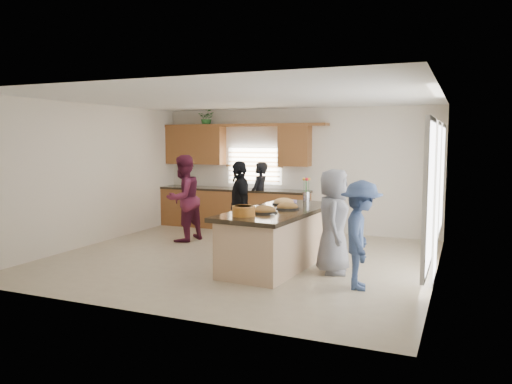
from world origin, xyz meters
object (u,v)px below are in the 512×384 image
at_px(island, 278,239).
at_px(woman_left_mid, 183,198).
at_px(salad_bowl, 244,210).
at_px(woman_right_back, 361,235).
at_px(woman_right_front, 333,221).
at_px(woman_left_front, 240,206).
at_px(woman_left_back, 260,197).

distance_m(island, woman_left_mid, 2.79).
bearing_deg(salad_bowl, woman_right_back, 4.36).
xyz_separation_m(salad_bowl, woman_right_front, (1.18, 0.81, -0.21)).
bearing_deg(woman_left_front, woman_right_back, 25.82).
height_order(island, salad_bowl, salad_bowl).
height_order(salad_bowl, woman_right_front, woman_right_front).
relative_size(woman_left_mid, woman_left_front, 1.05).
relative_size(salad_bowl, woman_right_back, 0.23).
height_order(island, woman_left_front, woman_left_front).
distance_m(woman_left_back, woman_right_back, 4.67).
height_order(woman_left_back, woman_left_mid, woman_left_mid).
bearing_deg(salad_bowl, woman_right_front, 34.54).
relative_size(woman_left_front, woman_right_front, 1.04).
distance_m(island, woman_left_back, 3.20).
height_order(woman_left_front, woman_right_front, woman_left_front).
xyz_separation_m(salad_bowl, woman_left_back, (-1.27, 3.70, -0.24)).
relative_size(woman_left_back, woman_left_mid, 0.89).
xyz_separation_m(woman_left_mid, woman_left_front, (1.42, -0.31, -0.04)).
height_order(woman_left_mid, woman_right_front, woman_left_mid).
bearing_deg(island, woman_right_back, -22.41).
xyz_separation_m(woman_right_back, woman_right_front, (-0.56, 0.68, 0.05)).
relative_size(woman_left_front, woman_right_back, 1.11).
bearing_deg(woman_left_mid, island, 77.90).
height_order(salad_bowl, woman_right_back, woman_right_back).
xyz_separation_m(island, salad_bowl, (-0.23, -0.90, 0.58)).
height_order(island, woman_left_back, woman_left_back).
bearing_deg(woman_right_front, salad_bowl, 113.88).
distance_m(island, woman_right_back, 1.73).
distance_m(island, salad_bowl, 1.10).
bearing_deg(island, woman_left_front, 147.22).
bearing_deg(woman_left_mid, woman_left_back, 161.01).
bearing_deg(woman_left_front, woman_left_mid, -134.90).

